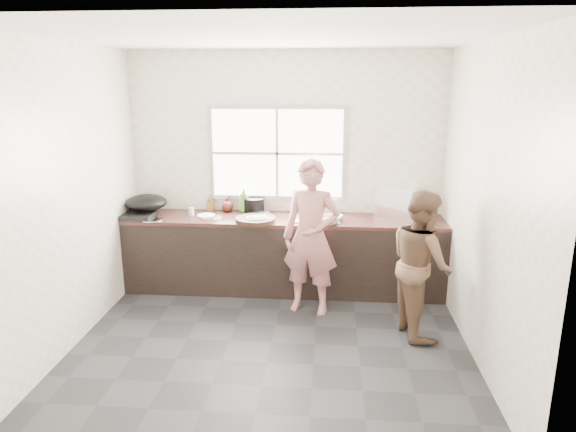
# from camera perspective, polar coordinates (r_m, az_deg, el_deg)

# --- Properties ---
(floor) EXTENTS (3.60, 3.20, 0.01)m
(floor) POSITION_cam_1_polar(r_m,az_deg,el_deg) (4.92, -1.83, -13.91)
(floor) COLOR #252527
(floor) RESTS_ON ground
(ceiling) EXTENTS (3.60, 3.20, 0.01)m
(ceiling) POSITION_cam_1_polar(r_m,az_deg,el_deg) (4.33, -2.13, 19.37)
(ceiling) COLOR silver
(ceiling) RESTS_ON wall_back
(wall_back) EXTENTS (3.60, 0.01, 2.70)m
(wall_back) POSITION_cam_1_polar(r_m,az_deg,el_deg) (6.00, -0.21, 5.11)
(wall_back) COLOR beige
(wall_back) RESTS_ON ground
(wall_left) EXTENTS (0.01, 3.20, 2.70)m
(wall_left) POSITION_cam_1_polar(r_m,az_deg,el_deg) (4.97, -23.11, 1.90)
(wall_left) COLOR beige
(wall_left) RESTS_ON ground
(wall_right) EXTENTS (0.01, 3.20, 2.70)m
(wall_right) POSITION_cam_1_polar(r_m,az_deg,el_deg) (4.60, 21.00, 1.13)
(wall_right) COLOR silver
(wall_right) RESTS_ON ground
(wall_front) EXTENTS (3.60, 0.01, 2.70)m
(wall_front) POSITION_cam_1_polar(r_m,az_deg,el_deg) (2.91, -5.59, -5.50)
(wall_front) COLOR beige
(wall_front) RESTS_ON ground
(cabinet) EXTENTS (3.60, 0.62, 0.82)m
(cabinet) POSITION_cam_1_polar(r_m,az_deg,el_deg) (5.93, -0.46, -4.40)
(cabinet) COLOR black
(cabinet) RESTS_ON floor
(countertop) EXTENTS (3.60, 0.64, 0.04)m
(countertop) POSITION_cam_1_polar(r_m,az_deg,el_deg) (5.80, -0.47, -0.38)
(countertop) COLOR #331914
(countertop) RESTS_ON cabinet
(sink) EXTENTS (0.55, 0.45, 0.02)m
(sink) POSITION_cam_1_polar(r_m,az_deg,el_deg) (5.78, 2.99, -0.22)
(sink) COLOR silver
(sink) RESTS_ON countertop
(faucet) EXTENTS (0.02, 0.02, 0.30)m
(faucet) POSITION_cam_1_polar(r_m,az_deg,el_deg) (5.94, 3.06, 1.63)
(faucet) COLOR silver
(faucet) RESTS_ON countertop
(window_frame) EXTENTS (1.60, 0.05, 1.10)m
(window_frame) POSITION_cam_1_polar(r_m,az_deg,el_deg) (5.97, -1.19, 6.99)
(window_frame) COLOR #9EA0A5
(window_frame) RESTS_ON wall_back
(window_glazing) EXTENTS (1.50, 0.01, 1.00)m
(window_glazing) POSITION_cam_1_polar(r_m,az_deg,el_deg) (5.94, -1.22, 6.96)
(window_glazing) COLOR white
(window_glazing) RESTS_ON window_frame
(woman) EXTENTS (0.62, 0.48, 1.51)m
(woman) POSITION_cam_1_polar(r_m,az_deg,el_deg) (5.28, 2.56, -2.92)
(woman) COLOR tan
(woman) RESTS_ON floor
(person_side) EXTENTS (0.68, 0.79, 1.40)m
(person_side) POSITION_cam_1_polar(r_m,az_deg,el_deg) (4.99, 14.59, -5.10)
(person_side) COLOR brown
(person_side) RESTS_ON floor
(cutting_board) EXTENTS (0.45, 0.45, 0.04)m
(cutting_board) POSITION_cam_1_polar(r_m,az_deg,el_deg) (5.65, -3.63, -0.39)
(cutting_board) COLOR black
(cutting_board) RESTS_ON countertop
(cleaver) EXTENTS (0.19, 0.11, 0.01)m
(cleaver) POSITION_cam_1_polar(r_m,az_deg,el_deg) (5.87, -2.98, 0.41)
(cleaver) COLOR silver
(cleaver) RESTS_ON cutting_board
(bowl_mince) EXTENTS (0.30, 0.30, 0.06)m
(bowl_mince) POSITION_cam_1_polar(r_m,az_deg,el_deg) (5.62, -3.47, -0.40)
(bowl_mince) COLOR white
(bowl_mince) RESTS_ON countertop
(bowl_crabs) EXTENTS (0.25, 0.25, 0.07)m
(bowl_crabs) POSITION_cam_1_polar(r_m,az_deg,el_deg) (5.57, 4.49, -0.51)
(bowl_crabs) COLOR silver
(bowl_crabs) RESTS_ON countertop
(bowl_held) EXTENTS (0.23, 0.23, 0.07)m
(bowl_held) POSITION_cam_1_polar(r_m,az_deg,el_deg) (5.73, 5.28, -0.08)
(bowl_held) COLOR silver
(bowl_held) RESTS_ON countertop
(black_pot) EXTENTS (0.30, 0.30, 0.17)m
(black_pot) POSITION_cam_1_polar(r_m,az_deg,el_deg) (6.03, -3.79, 1.20)
(black_pot) COLOR black
(black_pot) RESTS_ON countertop
(plate_food) EXTENTS (0.27, 0.27, 0.02)m
(plate_food) POSITION_cam_1_polar(r_m,az_deg,el_deg) (5.94, -9.08, 0.06)
(plate_food) COLOR white
(plate_food) RESTS_ON countertop
(bottle_green) EXTENTS (0.13, 0.13, 0.31)m
(bottle_green) POSITION_cam_1_polar(r_m,az_deg,el_deg) (6.04, -4.91, 1.91)
(bottle_green) COLOR #46862C
(bottle_green) RESTS_ON countertop
(bottle_brown_tall) EXTENTS (0.09, 0.09, 0.17)m
(bottle_brown_tall) POSITION_cam_1_polar(r_m,az_deg,el_deg) (6.14, -8.63, 1.29)
(bottle_brown_tall) COLOR #503914
(bottle_brown_tall) RESTS_ON countertop
(bottle_brown_short) EXTENTS (0.14, 0.14, 0.16)m
(bottle_brown_short) POSITION_cam_1_polar(r_m,az_deg,el_deg) (6.10, -6.73, 1.22)
(bottle_brown_short) COLOR #3F170F
(bottle_brown_short) RESTS_ON countertop
(glass_jar) EXTENTS (0.07, 0.07, 0.09)m
(glass_jar) POSITION_cam_1_polar(r_m,az_deg,el_deg) (5.98, -10.70, 0.47)
(glass_jar) COLOR silver
(glass_jar) RESTS_ON countertop
(burner) EXTENTS (0.37, 0.37, 0.05)m
(burner) POSITION_cam_1_polar(r_m,az_deg,el_deg) (6.03, -16.40, 0.06)
(burner) COLOR black
(burner) RESTS_ON countertop
(wok) EXTENTS (0.55, 0.55, 0.18)m
(wok) POSITION_cam_1_polar(r_m,az_deg,el_deg) (6.10, -15.48, 1.46)
(wok) COLOR black
(wok) RESTS_ON burner
(dish_rack) EXTENTS (0.52, 0.44, 0.33)m
(dish_rack) POSITION_cam_1_polar(r_m,az_deg,el_deg) (6.01, 12.03, 1.64)
(dish_rack) COLOR white
(dish_rack) RESTS_ON countertop
(pot_lid_left) EXTENTS (0.29, 0.29, 0.01)m
(pot_lid_left) POSITION_cam_1_polar(r_m,az_deg,el_deg) (5.91, -14.92, -0.36)
(pot_lid_left) COLOR #B5B7BC
(pot_lid_left) RESTS_ON countertop
(pot_lid_right) EXTENTS (0.27, 0.27, 0.01)m
(pot_lid_right) POSITION_cam_1_polar(r_m,az_deg,el_deg) (5.85, -8.53, -0.18)
(pot_lid_right) COLOR silver
(pot_lid_right) RESTS_ON countertop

